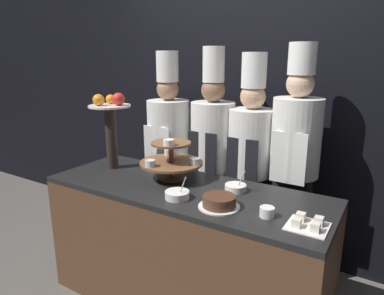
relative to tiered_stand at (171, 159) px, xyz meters
The scene contains 13 objects.
wall_back 0.99m from the tiered_stand, 79.25° to the left, with size 10.00×0.06×2.80m.
buffet_counter 0.62m from the tiered_stand, 30.67° to the right, with size 1.91×0.69×0.88m.
tiered_stand is the anchor object (origin of this frame).
fruit_pedestal 0.57m from the tiered_stand, behind, with size 0.31×0.31×0.58m.
cake_round 0.58m from the tiered_stand, 26.76° to the right, with size 0.24×0.24×0.07m.
cup_white 0.82m from the tiered_stand, 16.37° to the right, with size 0.08×0.08×0.05m.
cake_square_tray 1.03m from the tiered_stand, 13.18° to the right, with size 0.20×0.20×0.05m.
serving_bowl_near 0.38m from the tiered_stand, 49.51° to the right, with size 0.15×0.15×0.15m.
serving_bowl_far 0.50m from the tiered_stand, ahead, with size 0.14×0.14×0.15m.
chef_left 0.68m from the tiered_stand, 127.03° to the left, with size 0.37×0.37×1.77m.
chef_center_left 0.54m from the tiered_stand, 86.15° to the left, with size 0.36×0.36×1.80m.
chef_center_right 0.66m from the tiered_stand, 55.39° to the left, with size 0.35×0.35×1.75m.
chef_right 0.89m from the tiered_stand, 37.11° to the left, with size 0.35×0.35×1.81m.
Camera 1 is at (1.15, -1.43, 1.70)m, focal length 32.00 mm.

